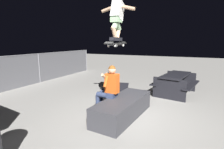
{
  "coord_description": "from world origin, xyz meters",
  "views": [
    {
      "loc": [
        -4.02,
        -1.45,
        1.92
      ],
      "look_at": [
        0.02,
        0.46,
        1.09
      ],
      "focal_mm": 28.45,
      "sensor_mm": 36.0,
      "label": 1
    }
  ],
  "objects_px": {
    "person_sitting_on_ledge": "(109,87)",
    "ledge_box_main": "(123,108)",
    "skater_airborne": "(117,15)",
    "skateboard": "(116,44)",
    "picnic_table_back": "(176,81)",
    "kicker_ramp": "(115,92)"
  },
  "relations": [
    {
      "from": "skater_airborne",
      "to": "picnic_table_back",
      "type": "bearing_deg",
      "value": -25.68
    },
    {
      "from": "skater_airborne",
      "to": "picnic_table_back",
      "type": "distance_m",
      "value": 3.52
    },
    {
      "from": "kicker_ramp",
      "to": "picnic_table_back",
      "type": "xyz_separation_m",
      "value": [
        0.93,
        -2.03,
        0.43
      ]
    },
    {
      "from": "person_sitting_on_ledge",
      "to": "kicker_ramp",
      "type": "bearing_deg",
      "value": 19.13
    },
    {
      "from": "skater_airborne",
      "to": "kicker_ramp",
      "type": "xyz_separation_m",
      "value": [
        1.64,
        0.79,
        -2.49
      ]
    },
    {
      "from": "person_sitting_on_ledge",
      "to": "picnic_table_back",
      "type": "xyz_separation_m",
      "value": [
        2.7,
        -1.42,
        -0.24
      ]
    },
    {
      "from": "ledge_box_main",
      "to": "person_sitting_on_ledge",
      "type": "distance_m",
      "value": 0.65
    },
    {
      "from": "skater_airborne",
      "to": "picnic_table_back",
      "type": "xyz_separation_m",
      "value": [
        2.57,
        -1.24,
        -2.06
      ]
    },
    {
      "from": "skateboard",
      "to": "kicker_ramp",
      "type": "bearing_deg",
      "value": 25.16
    },
    {
      "from": "skateboard",
      "to": "ledge_box_main",
      "type": "bearing_deg",
      "value": -109.28
    },
    {
      "from": "ledge_box_main",
      "to": "person_sitting_on_ledge",
      "type": "xyz_separation_m",
      "value": [
        0.01,
        0.43,
        0.49
      ]
    },
    {
      "from": "skater_airborne",
      "to": "picnic_table_back",
      "type": "relative_size",
      "value": 0.59
    },
    {
      "from": "skater_airborne",
      "to": "skateboard",
      "type": "bearing_deg",
      "value": -178.1
    },
    {
      "from": "skateboard",
      "to": "kicker_ramp",
      "type": "xyz_separation_m",
      "value": [
        1.7,
        0.8,
        -1.8
      ]
    },
    {
      "from": "ledge_box_main",
      "to": "picnic_table_back",
      "type": "height_order",
      "value": "picnic_table_back"
    },
    {
      "from": "ledge_box_main",
      "to": "skateboard",
      "type": "bearing_deg",
      "value": 70.72
    },
    {
      "from": "person_sitting_on_ledge",
      "to": "skater_airborne",
      "type": "distance_m",
      "value": 1.83
    },
    {
      "from": "ledge_box_main",
      "to": "kicker_ramp",
      "type": "bearing_deg",
      "value": 30.29
    },
    {
      "from": "person_sitting_on_ledge",
      "to": "ledge_box_main",
      "type": "bearing_deg",
      "value": -91.04
    },
    {
      "from": "skater_airborne",
      "to": "kicker_ramp",
      "type": "distance_m",
      "value": 3.09
    },
    {
      "from": "ledge_box_main",
      "to": "person_sitting_on_ledge",
      "type": "bearing_deg",
      "value": 88.96
    },
    {
      "from": "person_sitting_on_ledge",
      "to": "skateboard",
      "type": "bearing_deg",
      "value": -66.82
    }
  ]
}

